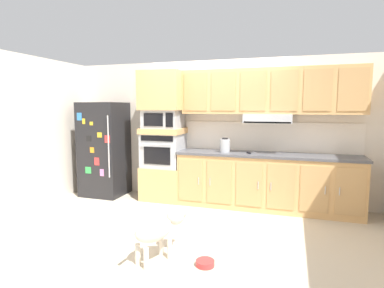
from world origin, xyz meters
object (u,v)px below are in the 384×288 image
(screwdriver, at_px, (249,153))
(dog_food_bowl, at_px, (205,263))
(built_in_oven, at_px, (164,150))
(dog, at_px, (159,228))
(electric_kettle, at_px, (225,145))
(microwave, at_px, (163,119))
(refrigerator, at_px, (104,149))

(screwdriver, height_order, dog_food_bowl, screwdriver)
(built_in_oven, distance_m, screwdriver, 1.56)
(built_in_oven, xyz_separation_m, dog_food_bowl, (1.38, -2.15, -0.87))
(dog_food_bowl, bearing_deg, screwdriver, 85.14)
(screwdriver, xyz_separation_m, dog, (-0.70, -2.08, -0.57))
(electric_kettle, relative_size, dog, 0.30)
(built_in_oven, height_order, microwave, microwave)
(microwave, distance_m, dog, 2.57)
(microwave, bearing_deg, dog, -68.47)
(electric_kettle, height_order, dog, electric_kettle)
(built_in_oven, bearing_deg, dog_food_bowl, -57.37)
(screwdriver, relative_size, dog_food_bowl, 0.84)
(microwave, distance_m, dog_food_bowl, 2.93)
(built_in_oven, bearing_deg, electric_kettle, -2.38)
(microwave, height_order, screwdriver, microwave)
(microwave, distance_m, electric_kettle, 1.22)
(refrigerator, bearing_deg, microwave, 3.26)
(microwave, relative_size, electric_kettle, 2.68)
(microwave, bearing_deg, dog_food_bowl, -57.37)
(microwave, xyz_separation_m, screwdriver, (1.55, -0.08, -0.53))
(built_in_oven, relative_size, screwdriver, 4.15)
(dog, xyz_separation_m, dog_food_bowl, (0.52, 0.01, -0.33))
(refrigerator, height_order, electric_kettle, refrigerator)
(built_in_oven, relative_size, electric_kettle, 2.92)
(built_in_oven, relative_size, microwave, 1.09)
(dog_food_bowl, bearing_deg, microwave, 122.63)
(microwave, xyz_separation_m, dog_food_bowl, (1.38, -2.15, -1.43))
(electric_kettle, relative_size, dog_food_bowl, 1.20)
(microwave, xyz_separation_m, dog, (0.85, -2.16, -1.10))
(built_in_oven, relative_size, dog_food_bowl, 3.50)
(dog, bearing_deg, screwdriver, 7.31)
(built_in_oven, distance_m, electric_kettle, 1.15)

